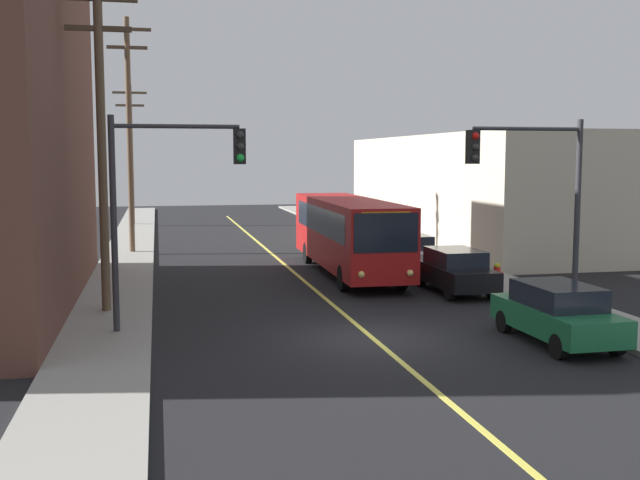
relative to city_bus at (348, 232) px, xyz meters
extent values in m
plane|color=black|center=(-2.20, -11.58, -1.82)|extent=(120.00, 120.00, 0.00)
cube|color=gray|center=(-9.45, -1.58, -1.74)|extent=(2.50, 90.00, 0.15)
cube|color=gray|center=(5.05, -1.58, -1.74)|extent=(2.50, 90.00, 0.15)
cube|color=#D8CC4C|center=(-2.20, 3.42, -1.81)|extent=(0.16, 60.00, 0.01)
cube|color=black|center=(-10.74, -4.57, -0.22)|extent=(0.06, 12.79, 1.30)
cube|color=black|center=(-10.74, -4.57, 2.98)|extent=(0.06, 12.79, 1.30)
cube|color=black|center=(-10.74, -4.57, 6.18)|extent=(0.06, 12.79, 1.30)
cube|color=beige|center=(12.30, 10.72, 1.29)|extent=(12.00, 25.15, 6.21)
cube|color=black|center=(6.34, 10.72, -0.22)|extent=(0.06, 17.60, 1.30)
cube|color=maroon|center=(0.00, 0.01, 0.01)|extent=(2.77, 12.05, 2.75)
cube|color=black|center=(-0.11, -5.97, 0.53)|extent=(2.35, 0.12, 1.40)
cube|color=black|center=(0.11, 5.99, 0.63)|extent=(2.30, 0.12, 1.10)
cube|color=black|center=(-1.25, 0.04, 0.53)|extent=(0.25, 10.20, 1.10)
cube|color=black|center=(1.26, -0.01, 0.53)|extent=(0.25, 10.20, 1.10)
cube|color=orange|center=(-0.11, -5.96, 1.13)|extent=(1.79, 0.09, 0.30)
sphere|color=#F9D872|center=(-1.00, -5.99, -0.92)|extent=(0.24, 0.24, 0.24)
sphere|color=#F9D872|center=(0.78, -6.02, -0.92)|extent=(0.24, 0.24, 0.24)
cylinder|color=black|center=(-1.20, -4.17, -1.32)|extent=(0.32, 1.01, 1.00)
cylinder|color=black|center=(1.05, -4.21, -1.32)|extent=(0.32, 1.01, 1.00)
cylinder|color=black|center=(-1.06, 3.53, -1.32)|extent=(0.32, 1.01, 1.00)
cylinder|color=black|center=(1.19, 3.49, -1.32)|extent=(0.32, 1.01, 1.00)
cube|color=#196038|center=(2.50, -13.22, -1.15)|extent=(1.87, 4.43, 0.70)
cube|color=black|center=(2.50, -13.22, -0.50)|extent=(1.66, 2.49, 0.60)
cylinder|color=black|center=(1.72, -14.73, -1.50)|extent=(0.23, 0.64, 0.64)
cylinder|color=black|center=(3.32, -14.71, -1.50)|extent=(0.23, 0.64, 0.64)
cylinder|color=black|center=(1.68, -11.73, -1.50)|extent=(0.23, 0.64, 0.64)
cylinder|color=black|center=(3.28, -11.71, -1.50)|extent=(0.23, 0.64, 0.64)
cube|color=black|center=(2.76, -5.31, -1.15)|extent=(1.81, 4.41, 0.70)
cube|color=black|center=(2.76, -5.31, -0.50)|extent=(1.63, 2.47, 0.60)
cylinder|color=black|center=(1.97, -6.82, -1.50)|extent=(0.22, 0.64, 0.64)
cylinder|color=black|center=(3.57, -6.81, -1.50)|extent=(0.22, 0.64, 0.64)
cylinder|color=black|center=(1.96, -3.82, -1.50)|extent=(0.22, 0.64, 0.64)
cylinder|color=black|center=(3.56, -3.81, -1.50)|extent=(0.22, 0.64, 0.64)
cube|color=silver|center=(2.79, 0.23, -1.15)|extent=(1.90, 4.44, 0.70)
cube|color=black|center=(2.79, 0.23, -0.50)|extent=(1.68, 2.50, 0.60)
cylinder|color=black|center=(1.96, -1.25, -1.50)|extent=(0.23, 0.64, 0.64)
cylinder|color=black|center=(3.56, -1.28, -1.50)|extent=(0.23, 0.64, 0.64)
cylinder|color=black|center=(2.03, 1.75, -1.50)|extent=(0.23, 0.64, 0.64)
cylinder|color=black|center=(3.63, 1.71, -1.50)|extent=(0.23, 0.64, 0.64)
cylinder|color=brown|center=(-9.61, -6.82, 3.46)|extent=(0.28, 0.28, 10.27)
cube|color=#4C3D2D|center=(-9.61, -6.82, 7.10)|extent=(2.00, 0.16, 0.16)
cylinder|color=brown|center=(-9.27, 8.72, 4.24)|extent=(0.28, 0.28, 11.82)
cube|color=#4C3D2D|center=(-9.27, 8.72, 9.55)|extent=(2.40, 0.16, 0.16)
cube|color=#4C3D2D|center=(-9.27, 8.72, 8.65)|extent=(2.00, 0.16, 0.16)
cylinder|color=brown|center=(-9.73, 25.58, 3.35)|extent=(0.28, 0.28, 10.03)
cube|color=#4C3D2D|center=(-9.73, 25.58, 7.76)|extent=(2.40, 0.16, 0.16)
cube|color=#4C3D2D|center=(-9.73, 25.58, 6.86)|extent=(2.00, 0.16, 0.16)
cylinder|color=#2D2D33|center=(-9.15, -9.91, 1.33)|extent=(0.18, 0.18, 6.00)
cylinder|color=#2D2D33|center=(-7.40, -9.91, 4.03)|extent=(3.50, 0.12, 0.12)
cube|color=black|center=(-5.65, -9.91, 3.48)|extent=(0.32, 0.36, 1.00)
sphere|color=#2D2D2D|center=(-5.65, -10.10, 3.80)|extent=(0.22, 0.22, 0.22)
sphere|color=#2D2D2D|center=(-5.65, -10.10, 3.48)|extent=(0.22, 0.22, 0.22)
sphere|color=green|center=(-5.65, -10.10, 3.16)|extent=(0.22, 0.22, 0.22)
cylinder|color=#2D2D33|center=(4.75, -10.24, 1.33)|extent=(0.18, 0.18, 6.00)
cylinder|color=#2D2D33|center=(3.00, -10.24, 4.03)|extent=(3.50, 0.12, 0.12)
cube|color=black|center=(1.25, -10.24, 3.48)|extent=(0.32, 0.36, 1.00)
sphere|color=red|center=(1.25, -10.43, 3.80)|extent=(0.22, 0.22, 0.22)
sphere|color=#2D2D2D|center=(1.25, -10.43, 3.48)|extent=(0.22, 0.22, 0.22)
sphere|color=#2D2D2D|center=(1.25, -10.43, 3.16)|extent=(0.22, 0.22, 0.22)
cylinder|color=red|center=(4.65, -4.86, -1.32)|extent=(0.26, 0.26, 0.70)
sphere|color=gold|center=(4.65, -4.86, -0.95)|extent=(0.24, 0.24, 0.24)
cylinder|color=red|center=(4.49, -4.86, -1.22)|extent=(0.12, 0.10, 0.10)
cylinder|color=red|center=(4.81, -4.86, -1.22)|extent=(0.12, 0.10, 0.10)
camera|label=1|loc=(-7.96, -31.74, 3.19)|focal=43.10mm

